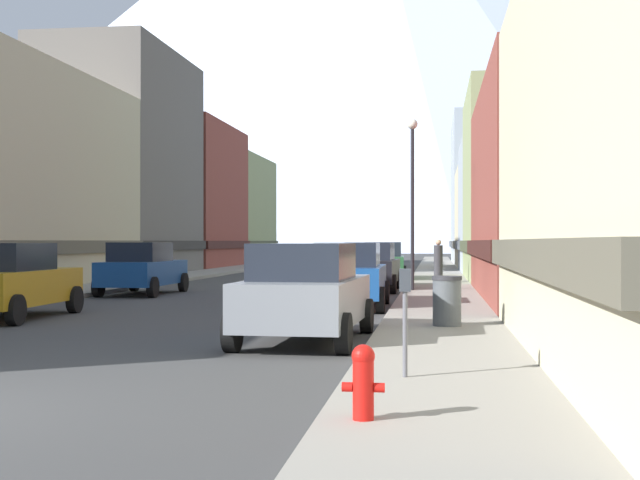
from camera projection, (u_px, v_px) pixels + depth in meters
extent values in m
cube|color=gray|center=(195.00, 275.00, 44.18)|extent=(2.50, 100.00, 0.15)
cube|color=gray|center=(438.00, 276.00, 42.51)|extent=(2.50, 100.00, 0.15)
cube|color=#66605B|center=(121.00, 164.00, 45.50)|extent=(6.08, 10.88, 11.90)
cube|color=#2D2B29|center=(121.00, 245.00, 45.49)|extent=(6.38, 10.88, 0.50)
cube|color=brown|center=(162.00, 197.00, 57.40)|extent=(9.30, 11.69, 9.61)
cube|color=#3B1B16|center=(162.00, 244.00, 57.40)|extent=(9.60, 11.69, 0.50)
cube|color=#8C9966|center=(208.00, 211.00, 68.79)|extent=(9.10, 11.24, 8.54)
cube|color=#3F442D|center=(208.00, 244.00, 68.78)|extent=(9.40, 11.24, 0.50)
cube|color=brown|center=(589.00, 193.00, 25.58)|extent=(6.44, 13.97, 6.52)
cube|color=#3B1B16|center=(589.00, 249.00, 25.58)|extent=(6.74, 13.97, 0.50)
cube|color=#8C9966|center=(538.00, 187.00, 37.44)|extent=(6.24, 9.91, 8.43)
cube|color=#3F442D|center=(538.00, 246.00, 37.44)|extent=(6.54, 9.91, 0.50)
cube|color=#99A5B2|center=(531.00, 209.00, 46.56)|extent=(7.60, 8.53, 7.15)
cube|color=#444A50|center=(531.00, 245.00, 46.56)|extent=(7.90, 8.53, 0.50)
cube|color=beige|center=(507.00, 220.00, 55.57)|extent=(6.50, 9.14, 6.48)
cube|color=#595444|center=(507.00, 245.00, 55.57)|extent=(6.80, 9.14, 0.50)
cube|color=#99A5B2|center=(515.00, 192.00, 66.71)|extent=(9.68, 13.13, 11.40)
cube|color=#444A50|center=(515.00, 244.00, 66.71)|extent=(9.98, 13.13, 0.50)
cube|color=#B28419|center=(10.00, 287.00, 20.02)|extent=(1.99, 4.46, 0.80)
cube|color=#1E232D|center=(5.00, 257.00, 19.77)|extent=(1.67, 2.25, 0.64)
cylinder|color=black|center=(5.00, 299.00, 21.75)|extent=(0.24, 0.69, 0.68)
cylinder|color=black|center=(75.00, 300.00, 21.56)|extent=(0.24, 0.69, 0.68)
cylinder|color=black|center=(15.00, 310.00, 18.28)|extent=(0.24, 0.69, 0.68)
cube|color=#19478C|center=(143.00, 273.00, 29.14)|extent=(1.86, 4.41, 0.80)
cube|color=#1E232D|center=(140.00, 252.00, 28.90)|extent=(1.61, 2.21, 0.64)
cylinder|color=black|center=(134.00, 282.00, 30.90)|extent=(0.22, 0.68, 0.68)
cylinder|color=black|center=(183.00, 282.00, 30.65)|extent=(0.22, 0.68, 0.68)
cylinder|color=black|center=(98.00, 287.00, 27.64)|extent=(0.22, 0.68, 0.68)
cylinder|color=black|center=(153.00, 287.00, 27.38)|extent=(0.22, 0.68, 0.68)
cube|color=slate|center=(306.00, 301.00, 15.39)|extent=(1.98, 4.46, 0.80)
cube|color=#1E232D|center=(303.00, 261.00, 15.14)|extent=(1.67, 2.25, 0.64)
cylinder|color=black|center=(276.00, 314.00, 17.17)|extent=(0.24, 0.69, 0.68)
cylinder|color=black|center=(367.00, 316.00, 16.86)|extent=(0.24, 0.69, 0.68)
cylinder|color=black|center=(232.00, 332.00, 13.92)|extent=(0.24, 0.69, 0.68)
cylinder|color=black|center=(344.00, 334.00, 13.61)|extent=(0.24, 0.69, 0.68)
cube|color=#19478C|center=(349.00, 281.00, 23.12)|extent=(1.92, 4.43, 0.80)
cube|color=#1E232D|center=(348.00, 255.00, 22.88)|extent=(1.64, 2.23, 0.64)
cylinder|color=black|center=(322.00, 292.00, 24.87)|extent=(0.23, 0.68, 0.68)
cylinder|color=black|center=(385.00, 292.00, 24.65)|extent=(0.23, 0.68, 0.68)
cylinder|color=black|center=(308.00, 299.00, 21.59)|extent=(0.23, 0.68, 0.68)
cylinder|color=black|center=(380.00, 300.00, 21.38)|extent=(0.23, 0.68, 0.68)
cube|color=black|center=(371.00, 271.00, 31.07)|extent=(1.94, 4.44, 0.80)
cube|color=#1E232D|center=(370.00, 251.00, 30.83)|extent=(1.65, 2.24, 0.64)
cylinder|color=black|center=(351.00, 280.00, 32.85)|extent=(0.24, 0.68, 0.68)
cylinder|color=black|center=(399.00, 280.00, 32.56)|extent=(0.24, 0.68, 0.68)
cylinder|color=black|center=(340.00, 284.00, 29.59)|extent=(0.24, 0.68, 0.68)
cylinder|color=black|center=(393.00, 284.00, 29.30)|extent=(0.24, 0.68, 0.68)
cube|color=#265933|center=(383.00, 265.00, 38.34)|extent=(2.00, 4.46, 0.80)
cube|color=#1E232D|center=(383.00, 249.00, 38.59)|extent=(1.68, 2.26, 0.64)
cylinder|color=black|center=(404.00, 276.00, 36.61)|extent=(0.24, 0.69, 0.68)
cylinder|color=black|center=(361.00, 275.00, 36.79)|extent=(0.24, 0.69, 0.68)
cylinder|color=black|center=(404.00, 273.00, 39.89)|extent=(0.24, 0.69, 0.68)
cylinder|color=black|center=(364.00, 273.00, 40.07)|extent=(0.24, 0.69, 0.68)
cylinder|color=red|center=(363.00, 390.00, 7.95)|extent=(0.20, 0.20, 0.55)
sphere|color=red|center=(363.00, 356.00, 7.95)|extent=(0.22, 0.22, 0.22)
cylinder|color=red|center=(347.00, 387.00, 7.97)|extent=(0.10, 0.09, 0.09)
cylinder|color=red|center=(379.00, 388.00, 7.93)|extent=(0.10, 0.09, 0.09)
cylinder|color=#595960|center=(405.00, 334.00, 10.46)|extent=(0.06, 0.06, 1.05)
cube|color=#33383F|center=(405.00, 280.00, 10.46)|extent=(0.14, 0.10, 0.28)
cylinder|color=#4C5156|center=(447.00, 303.00, 16.81)|extent=(0.56, 0.56, 0.90)
cylinder|color=#2D2D33|center=(447.00, 278.00, 16.81)|extent=(0.59, 0.59, 0.08)
cylinder|color=#333338|center=(438.00, 264.00, 34.74)|extent=(0.36, 0.36, 1.50)
sphere|color=tan|center=(438.00, 242.00, 34.74)|extent=(0.24, 0.24, 0.24)
cylinder|color=black|center=(412.00, 210.00, 29.10)|extent=(0.12, 0.12, 5.50)
sphere|color=white|center=(412.00, 124.00, 29.11)|extent=(0.36, 0.36, 0.36)
cone|color=silver|center=(359.00, 34.00, 268.79)|extent=(288.04, 288.04, 134.62)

